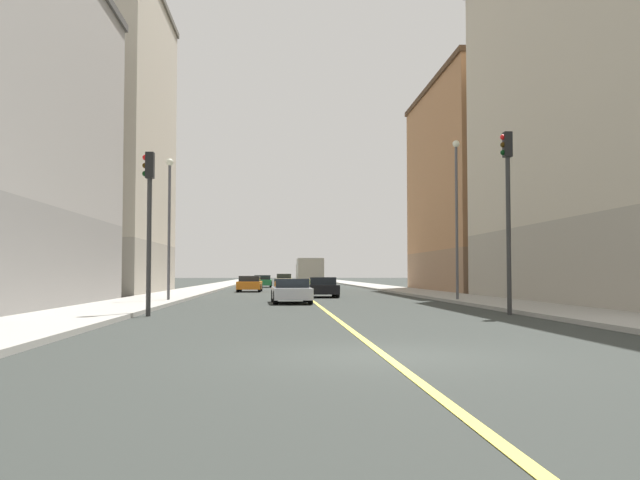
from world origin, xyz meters
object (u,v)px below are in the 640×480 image
at_px(car_orange, 250,284).
at_px(car_silver, 291,291).
at_px(car_green, 263,281).
at_px(car_black, 322,287).
at_px(box_truck, 309,272).
at_px(traffic_light_right_near, 149,209).
at_px(street_lamp_left_near, 457,204).
at_px(street_lamp_right_near, 169,214).
at_px(car_yellow, 284,280).
at_px(traffic_light_left_near, 508,197).
at_px(building_right_midblock, 79,142).
at_px(building_left_mid, 499,188).

distance_m(car_orange, car_silver, 21.20).
height_order(car_green, car_silver, car_green).
xyz_separation_m(car_black, car_green, (-4.25, 29.76, 0.02)).
xyz_separation_m(car_orange, box_truck, (5.25, 10.70, 0.93)).
relative_size(traffic_light_right_near, street_lamp_left_near, 0.69).
xyz_separation_m(traffic_light_right_near, street_lamp_right_near, (-0.98, 10.90, 0.77)).
bearing_deg(car_green, car_yellow, 69.43).
bearing_deg(car_silver, car_black, 76.00).
height_order(street_lamp_left_near, car_silver, street_lamp_left_near).
bearing_deg(car_black, car_green, 98.13).
relative_size(traffic_light_left_near, car_silver, 1.42).
distance_m(building_right_midblock, car_silver, 23.66).
height_order(street_lamp_left_near, car_green, street_lamp_left_near).
height_order(traffic_light_left_near, car_silver, traffic_light_left_near).
xyz_separation_m(building_right_midblock, car_orange, (11.89, 5.55, -10.17)).
xyz_separation_m(building_right_midblock, car_green, (12.57, 22.74, -10.16)).
distance_m(building_right_midblock, street_lamp_right_near, 18.02).
relative_size(building_left_mid, box_truck, 2.67).
xyz_separation_m(building_left_mid, traffic_light_left_near, (-9.63, -30.03, -4.13)).
height_order(building_left_mid, car_yellow, building_left_mid).
height_order(building_right_midblock, car_silver, building_right_midblock).
bearing_deg(car_orange, street_lamp_left_near, -60.65).
distance_m(traffic_light_left_near, box_truck, 42.04).
bearing_deg(car_orange, street_lamp_right_near, -99.29).
relative_size(car_silver, box_truck, 0.63).
distance_m(traffic_light_left_near, car_black, 19.49).
bearing_deg(building_left_mid, street_lamp_left_near, -114.10).
xyz_separation_m(building_left_mid, box_truck, (-14.71, 11.62, -6.77)).
relative_size(car_yellow, box_truck, 0.58).
bearing_deg(street_lamp_right_near, car_silver, -8.94).
height_order(car_green, box_truck, box_truck).
bearing_deg(building_left_mid, car_black, -142.23).
bearing_deg(street_lamp_right_near, box_truck, 74.49).
xyz_separation_m(traffic_light_left_near, street_lamp_left_near, (1.02, 10.77, 0.84)).
distance_m(street_lamp_left_near, car_yellow, 44.51).
bearing_deg(building_left_mid, car_orange, 177.34).
bearing_deg(car_green, street_lamp_right_near, -96.07).
relative_size(traffic_light_right_near, street_lamp_right_near, 0.80).
height_order(street_lamp_left_near, car_yellow, street_lamp_left_near).
bearing_deg(traffic_light_left_near, building_left_mid, 72.22).
bearing_deg(street_lamp_right_near, car_green, 83.93).
relative_size(street_lamp_right_near, car_yellow, 1.66).
relative_size(car_green, box_truck, 0.62).
bearing_deg(street_lamp_left_near, building_left_mid, 65.90).
relative_size(building_right_midblock, street_lamp_left_near, 2.64).
bearing_deg(car_yellow, street_lamp_left_near, -79.11).
bearing_deg(building_right_midblock, car_yellow, 62.74).
bearing_deg(traffic_light_right_near, car_black, 68.53).
height_order(building_left_mid, car_green, building_left_mid).
bearing_deg(car_silver, building_right_midblock, 133.59).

